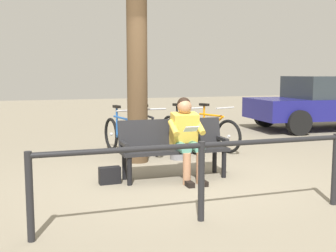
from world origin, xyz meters
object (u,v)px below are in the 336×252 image
bicycle_orange (147,134)px  bench (173,144)px  bicycle_green (121,136)px  parked_car (328,101)px  handbag (110,175)px  tree_trunk (137,62)px  person_reading (186,134)px  litter_bin (179,139)px  bicycle_silver (181,132)px  bicycle_black (210,132)px

bicycle_orange → bench: bearing=-7.5°
bicycle_green → parked_car: (-6.28, -1.79, 0.41)m
handbag → tree_trunk: size_ratio=0.09×
person_reading → litter_bin: (-0.41, -1.41, -0.29)m
bicycle_silver → parked_car: parked_car is taller
handbag → bicycle_silver: size_ratio=0.18×
bench → parked_car: size_ratio=0.37×
litter_bin → bicycle_green: (0.90, -0.77, -0.02)m
person_reading → litter_bin: bearing=-105.0°
litter_bin → bicycle_silver: (-0.36, -0.83, -0.02)m
bicycle_orange → parked_car: bearing=104.8°
bench → bicycle_green: bearing=-79.1°
person_reading → bicycle_orange: bearing=-90.8°
person_reading → bicycle_black: 2.53m
bicycle_black → bicycle_green: size_ratio=0.96×
handbag → tree_trunk: tree_trunk is taller
bicycle_silver → litter_bin: bearing=-32.7°
litter_bin → bicycle_orange: bicycle_orange is taller
bicycle_black → bicycle_orange: same height
tree_trunk → bicycle_green: tree_trunk is taller
litter_bin → bicycle_green: 1.18m
handbag → bicycle_silver: 2.86m
bicycle_silver → bicycle_green: (1.27, 0.07, 0.00)m
bicycle_orange → bicycle_green: bearing=-78.3°
bicycle_orange → parked_car: (-5.71, -1.66, 0.41)m
person_reading → bicycle_black: (-1.35, -2.11, -0.31)m
litter_bin → bicycle_black: bearing=-143.4°
handbag → parked_car: parked_car is taller
bicycle_black → bicycle_orange: 1.29m
bench → person_reading: (-0.15, 0.17, 0.16)m
bicycle_black → tree_trunk: bearing=-87.7°
person_reading → tree_trunk: (0.35, -1.42, 1.07)m
bicycle_black → bicycle_green: bearing=-111.8°
bench → bicycle_orange: (-0.23, -2.14, -0.15)m
handbag → bicycle_green: (-0.62, -2.07, 0.24)m
bench → parked_car: parked_car is taller
tree_trunk → bicycle_silver: (-1.13, -0.82, -1.38)m
bicycle_green → bicycle_black: bearing=78.5°
tree_trunk → bicycle_orange: 1.70m
person_reading → parked_car: (-5.79, -3.97, 0.11)m
person_reading → handbag: 1.25m
tree_trunk → parked_car: (-6.15, -2.55, -0.96)m
parked_car → litter_bin: bearing=30.1°
tree_trunk → bicycle_green: (0.14, -0.76, -1.38)m
bench → person_reading: person_reading is taller
person_reading → bicycle_green: person_reading is taller
bicycle_green → handbag: bearing=-26.2°
handbag → bicycle_green: size_ratio=0.18×
bicycle_orange → bicycle_green: (0.57, 0.13, 0.00)m
bench → bicycle_silver: bearing=-112.8°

